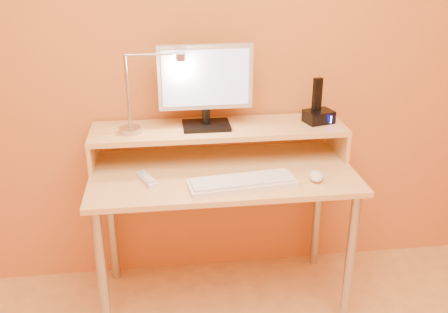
{
  "coord_description": "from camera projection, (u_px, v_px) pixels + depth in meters",
  "views": [
    {
      "loc": [
        -0.26,
        -0.91,
        1.68
      ],
      "look_at": [
        -0.0,
        1.13,
        0.81
      ],
      "focal_mm": 40.7,
      "sensor_mm": 36.0,
      "label": 1
    }
  ],
  "objects": [
    {
      "name": "wall_back",
      "position": [
        214.0,
        41.0,
        2.41
      ],
      "size": [
        3.0,
        0.04,
        2.5
      ],
      "primitive_type": "cube",
      "color": "#CC7332",
      "rests_on": "floor"
    },
    {
      "name": "desk_leg_fl",
      "position": [
        103.0,
        280.0,
        2.17
      ],
      "size": [
        0.04,
        0.04,
        0.69
      ],
      "primitive_type": "cylinder",
      "color": "#AAAAAF",
      "rests_on": "floor"
    },
    {
      "name": "desk_leg_fr",
      "position": [
        350.0,
        262.0,
        2.3
      ],
      "size": [
        0.04,
        0.04,
        0.69
      ],
      "primitive_type": "cylinder",
      "color": "#AAAAAF",
      "rests_on": "floor"
    },
    {
      "name": "desk_leg_bl",
      "position": [
        112.0,
        222.0,
        2.63
      ],
      "size": [
        0.04,
        0.04,
        0.69
      ],
      "primitive_type": "cylinder",
      "color": "#AAAAAF",
      "rests_on": "floor"
    },
    {
      "name": "desk_leg_br",
      "position": [
        317.0,
        209.0,
        2.76
      ],
      "size": [
        0.04,
        0.04,
        0.69
      ],
      "primitive_type": "cylinder",
      "color": "#AAAAAF",
      "rests_on": "floor"
    },
    {
      "name": "desk_lower",
      "position": [
        223.0,
        173.0,
        2.32
      ],
      "size": [
        1.2,
        0.6,
        0.02
      ],
      "primitive_type": "cube",
      "color": "tan",
      "rests_on": "floor"
    },
    {
      "name": "shelf_riser_left",
      "position": [
        93.0,
        151.0,
        2.36
      ],
      "size": [
        0.02,
        0.3,
        0.14
      ],
      "primitive_type": "cube",
      "color": "tan",
      "rests_on": "desk_lower"
    },
    {
      "name": "shelf_riser_right",
      "position": [
        338.0,
        139.0,
        2.5
      ],
      "size": [
        0.02,
        0.3,
        0.14
      ],
      "primitive_type": "cube",
      "color": "tan",
      "rests_on": "desk_lower"
    },
    {
      "name": "desk_shelf",
      "position": [
        219.0,
        129.0,
        2.4
      ],
      "size": [
        1.2,
        0.3,
        0.02
      ],
      "primitive_type": "cube",
      "color": "tan",
      "rests_on": "desk_lower"
    },
    {
      "name": "monitor_foot",
      "position": [
        206.0,
        125.0,
        2.38
      ],
      "size": [
        0.22,
        0.16,
        0.02
      ],
      "primitive_type": "cube",
      "color": "black",
      "rests_on": "desk_shelf"
    },
    {
      "name": "monitor_neck",
      "position": [
        206.0,
        117.0,
        2.37
      ],
      "size": [
        0.04,
        0.04,
        0.07
      ],
      "primitive_type": "cylinder",
      "color": "black",
      "rests_on": "monitor_foot"
    },
    {
      "name": "monitor_panel",
      "position": [
        205.0,
        77.0,
        2.3
      ],
      "size": [
        0.43,
        0.04,
        0.3
      ],
      "primitive_type": "cube",
      "rotation": [
        0.0,
        0.0,
        0.01
      ],
      "color": "silver",
      "rests_on": "monitor_neck"
    },
    {
      "name": "monitor_back",
      "position": [
        205.0,
        76.0,
        2.32
      ],
      "size": [
        0.39,
        0.02,
        0.25
      ],
      "primitive_type": "cube",
      "rotation": [
        0.0,
        0.0,
        0.01
      ],
      "color": "black",
      "rests_on": "monitor_panel"
    },
    {
      "name": "monitor_screen",
      "position": [
        206.0,
        78.0,
        2.29
      ],
      "size": [
        0.39,
        0.01,
        0.26
      ],
      "primitive_type": "cube",
      "rotation": [
        0.0,
        0.0,
        0.01
      ],
      "color": "#B2B3EA",
      "rests_on": "monitor_panel"
    },
    {
      "name": "lamp_base",
      "position": [
        130.0,
        130.0,
        2.31
      ],
      "size": [
        0.1,
        0.1,
        0.02
      ],
      "primitive_type": "cylinder",
      "color": "#AAAAAF",
      "rests_on": "desk_shelf"
    },
    {
      "name": "lamp_post",
      "position": [
        128.0,
        92.0,
        2.24
      ],
      "size": [
        0.01,
        0.01,
        0.33
      ],
      "primitive_type": "cylinder",
      "color": "#AAAAAF",
      "rests_on": "lamp_base"
    },
    {
      "name": "lamp_arm",
      "position": [
        153.0,
        54.0,
        2.19
      ],
      "size": [
        0.24,
        0.01,
        0.01
      ],
      "primitive_type": "cylinder",
      "rotation": [
        0.0,
        1.57,
        0.0
      ],
      "color": "#AAAAAF",
      "rests_on": "lamp_post"
    },
    {
      "name": "lamp_head",
      "position": [
        181.0,
        57.0,
        2.21
      ],
      "size": [
        0.04,
        0.04,
        0.03
      ],
      "primitive_type": "cylinder",
      "color": "#AAAAAF",
      "rests_on": "lamp_arm"
    },
    {
      "name": "lamp_bulb",
      "position": [
        181.0,
        61.0,
        2.22
      ],
      "size": [
        0.03,
        0.03,
        0.0
      ],
      "primitive_type": "cylinder",
      "color": "#FFEAC6",
      "rests_on": "lamp_head"
    },
    {
      "name": "phone_dock",
      "position": [
        319.0,
        117.0,
        2.44
      ],
      "size": [
        0.15,
        0.13,
        0.06
      ],
      "primitive_type": "cube",
      "rotation": [
        0.0,
        0.0,
        0.27
      ],
      "color": "black",
      "rests_on": "desk_shelf"
    },
    {
      "name": "phone_handset",
      "position": [
        317.0,
        95.0,
        2.39
      ],
      "size": [
        0.05,
        0.03,
        0.16
      ],
      "primitive_type": "cube",
      "rotation": [
        0.0,
        0.0,
        0.27
      ],
      "color": "black",
      "rests_on": "phone_dock"
    },
    {
      "name": "phone_led",
      "position": [
        331.0,
        120.0,
        2.4
      ],
      "size": [
        0.01,
        0.0,
        0.04
      ],
      "primitive_type": "cube",
      "color": "#182CFD",
      "rests_on": "phone_dock"
    },
    {
      "name": "keyboard",
      "position": [
        242.0,
        183.0,
        2.17
      ],
      "size": [
        0.48,
        0.2,
        0.02
      ],
      "primitive_type": "cube",
      "rotation": [
        0.0,
        0.0,
        0.12
      ],
      "color": "white",
      "rests_on": "desk_lower"
    },
    {
      "name": "mouse",
      "position": [
        316.0,
        176.0,
        2.22
      ],
      "size": [
        0.09,
        0.12,
        0.04
      ],
      "primitive_type": "ellipsoid",
      "rotation": [
        0.0,
        0.0,
        -0.26
      ],
      "color": "white",
      "rests_on": "desk_lower"
    },
    {
      "name": "remote_control",
      "position": [
        147.0,
        179.0,
        2.21
      ],
      "size": [
        0.1,
        0.16,
        0.02
      ],
      "primitive_type": "cube",
      "rotation": [
        0.0,
        0.0,
        0.39
      ],
      "color": "white",
      "rests_on": "desk_lower"
    }
  ]
}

